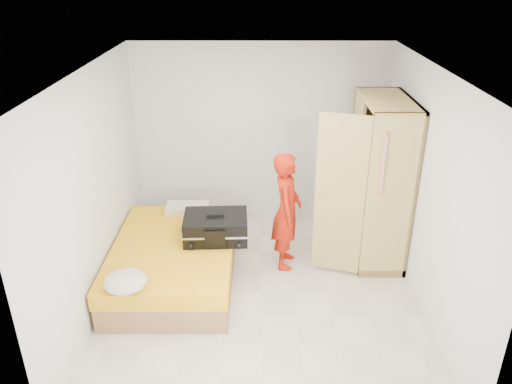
{
  "coord_description": "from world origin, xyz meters",
  "views": [
    {
      "loc": [
        -0.04,
        -4.86,
        3.57
      ],
      "look_at": [
        -0.06,
        0.66,
        1.0
      ],
      "focal_mm": 35.0,
      "sensor_mm": 36.0,
      "label": 1
    }
  ],
  "objects_px": {
    "wardrobe": "(376,186)",
    "person": "(287,211)",
    "round_cushion": "(125,281)",
    "suitcase": "(216,227)",
    "bed": "(174,262)"
  },
  "relations": [
    {
      "from": "wardrobe",
      "to": "person",
      "type": "relative_size",
      "value": 1.38
    },
    {
      "from": "person",
      "to": "round_cushion",
      "type": "bearing_deg",
      "value": 131.47
    },
    {
      "from": "wardrobe",
      "to": "suitcase",
      "type": "height_order",
      "value": "wardrobe"
    },
    {
      "from": "suitcase",
      "to": "wardrobe",
      "type": "bearing_deg",
      "value": 10.38
    },
    {
      "from": "wardrobe",
      "to": "round_cushion",
      "type": "distance_m",
      "value": 3.24
    },
    {
      "from": "suitcase",
      "to": "round_cushion",
      "type": "bearing_deg",
      "value": -132.1
    },
    {
      "from": "round_cushion",
      "to": "suitcase",
      "type": "bearing_deg",
      "value": 50.46
    },
    {
      "from": "wardrobe",
      "to": "person",
      "type": "height_order",
      "value": "wardrobe"
    },
    {
      "from": "bed",
      "to": "suitcase",
      "type": "xyz_separation_m",
      "value": [
        0.51,
        0.15,
        0.4
      ]
    },
    {
      "from": "bed",
      "to": "suitcase",
      "type": "bearing_deg",
      "value": 16.46
    },
    {
      "from": "wardrobe",
      "to": "suitcase",
      "type": "relative_size",
      "value": 2.63
    },
    {
      "from": "bed",
      "to": "wardrobe",
      "type": "relative_size",
      "value": 0.96
    },
    {
      "from": "wardrobe",
      "to": "round_cushion",
      "type": "height_order",
      "value": "wardrobe"
    },
    {
      "from": "person",
      "to": "round_cushion",
      "type": "height_order",
      "value": "person"
    },
    {
      "from": "person",
      "to": "wardrobe",
      "type": "bearing_deg",
      "value": -72.67
    }
  ]
}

